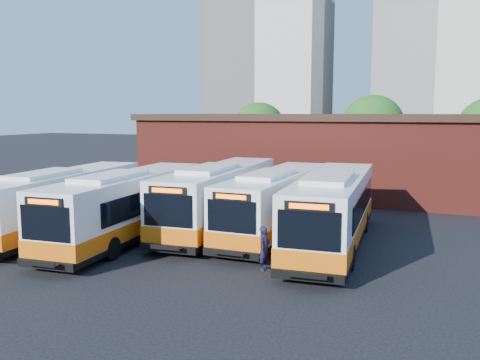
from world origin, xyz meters
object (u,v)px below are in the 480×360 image
at_px(bus_farwest, 63,204).
at_px(bus_midwest, 220,199).
at_px(bus_west, 128,208).
at_px(bus_mideast, 277,204).
at_px(bus_east, 333,212).
at_px(transit_worker, 265,248).

height_order(bus_farwest, bus_midwest, bus_midwest).
xyz_separation_m(bus_west, bus_midwest, (3.35, 4.09, 0.05)).
xyz_separation_m(bus_midwest, bus_mideast, (3.35, 0.02, -0.08)).
distance_m(bus_east, transit_worker, 5.30).
relative_size(bus_west, bus_mideast, 1.03).
xyz_separation_m(bus_west, bus_mideast, (6.70, 4.11, -0.04)).
bearing_deg(bus_midwest, bus_east, -15.43).
distance_m(bus_farwest, bus_midwest, 8.57).
relative_size(bus_farwest, bus_midwest, 0.95).
bearing_deg(bus_mideast, transit_worker, -75.91).
bearing_deg(bus_mideast, bus_west, -147.92).
relative_size(bus_west, bus_midwest, 0.97).
bearing_deg(bus_west, bus_midwest, 46.93).
height_order(bus_farwest, bus_east, bus_east).
distance_m(bus_midwest, transit_worker, 8.06).
height_order(bus_west, transit_worker, bus_west).
height_order(bus_west, bus_mideast, bus_west).
distance_m(bus_farwest, transit_worker, 12.64).
xyz_separation_m(bus_farwest, bus_midwest, (7.53, 4.09, 0.08)).
bearing_deg(transit_worker, bus_west, 81.53).
bearing_deg(bus_midwest, bus_mideast, -2.89).
height_order(bus_west, bus_midwest, bus_midwest).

